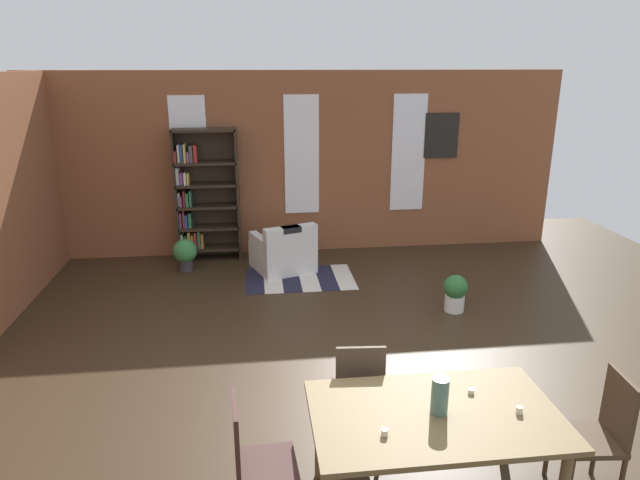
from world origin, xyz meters
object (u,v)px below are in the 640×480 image
(dining_table, at_px, (435,424))
(bookshelf_tall, at_px, (203,195))
(dining_chair_far_left, at_px, (358,390))
(dining_chair_head_right, at_px, (599,432))
(potted_plant_corner, at_px, (455,292))
(potted_plant_by_shelf, at_px, (185,253))
(dining_chair_head_left, at_px, (255,459))
(armchair_white, at_px, (284,252))
(vase_on_table, at_px, (440,396))

(dining_table, distance_m, bookshelf_tall, 5.89)
(dining_chair_far_left, distance_m, dining_chair_head_right, 1.74)
(dining_chair_head_right, xyz_separation_m, potted_plant_corner, (0.11, 3.14, -0.26))
(potted_plant_corner, bearing_deg, potted_plant_by_shelf, 151.80)
(dining_chair_head_left, distance_m, armchair_white, 4.89)
(dining_chair_head_right, height_order, dining_chair_head_left, same)
(dining_chair_head_left, relative_size, bookshelf_tall, 0.46)
(dining_chair_head_right, relative_size, dining_chair_head_left, 1.00)
(vase_on_table, relative_size, potted_plant_corner, 0.54)
(vase_on_table, bearing_deg, dining_table, -180.00)
(vase_on_table, bearing_deg, armchair_white, 98.84)
(dining_chair_far_left, bearing_deg, dining_chair_head_left, -138.71)
(dining_table, relative_size, vase_on_table, 6.50)
(armchair_white, height_order, potted_plant_by_shelf, armchair_white)
(dining_chair_far_left, height_order, dining_chair_head_right, same)
(dining_chair_head_right, distance_m, bookshelf_tall, 6.40)
(dining_table, bearing_deg, dining_chair_head_left, -179.78)
(dining_chair_far_left, bearing_deg, potted_plant_by_shelf, 113.00)
(potted_plant_by_shelf, height_order, potted_plant_corner, potted_plant_by_shelf)
(dining_chair_head_right, xyz_separation_m, bookshelf_tall, (-3.14, 5.56, 0.51))
(dining_chair_far_left, distance_m, potted_plant_by_shelf, 4.67)
(dining_chair_head_left, height_order, potted_plant_by_shelf, dining_chair_head_left)
(vase_on_table, height_order, dining_chair_far_left, vase_on_table)
(dining_chair_far_left, xyz_separation_m, potted_plant_corner, (1.69, 2.41, -0.26))
(dining_table, distance_m, dining_chair_far_left, 0.83)
(bookshelf_tall, distance_m, potted_plant_by_shelf, 0.96)
(dining_table, bearing_deg, dining_chair_far_left, 117.82)
(bookshelf_tall, bearing_deg, potted_plant_by_shelf, -116.33)
(potted_plant_by_shelf, bearing_deg, dining_chair_far_left, -67.00)
(bookshelf_tall, bearing_deg, dining_chair_far_left, -72.14)
(potted_plant_by_shelf, bearing_deg, potted_plant_corner, -28.20)
(potted_plant_by_shelf, xyz_separation_m, potted_plant_corner, (3.51, -1.88, -0.02))
(dining_chair_far_left, xyz_separation_m, potted_plant_by_shelf, (-1.82, 4.29, -0.24))
(vase_on_table, height_order, potted_plant_corner, vase_on_table)
(bookshelf_tall, height_order, armchair_white, bookshelf_tall)
(dining_chair_far_left, height_order, armchair_white, dining_chair_far_left)
(dining_table, height_order, armchair_white, dining_table)
(dining_table, distance_m, armchair_white, 4.93)
(dining_chair_far_left, bearing_deg, dining_chair_head_right, -24.65)
(vase_on_table, bearing_deg, potted_plant_corner, 67.59)
(dining_table, xyz_separation_m, dining_chair_head_left, (-1.21, -0.00, -0.16))
(potted_plant_corner, bearing_deg, dining_chair_head_left, -128.79)
(dining_chair_far_left, relative_size, potted_plant_by_shelf, 1.98)
(dining_chair_far_left, relative_size, potted_plant_corner, 2.01)
(dining_chair_head_left, xyz_separation_m, potted_plant_by_shelf, (-1.00, 5.02, -0.24))
(dining_table, relative_size, potted_plant_corner, 3.51)
(bookshelf_tall, height_order, potted_plant_corner, bookshelf_tall)
(armchair_white, bearing_deg, bookshelf_tall, 150.01)
(dining_table, xyz_separation_m, potted_plant_corner, (1.31, 3.13, -0.42))
(dining_table, height_order, potted_plant_by_shelf, dining_table)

